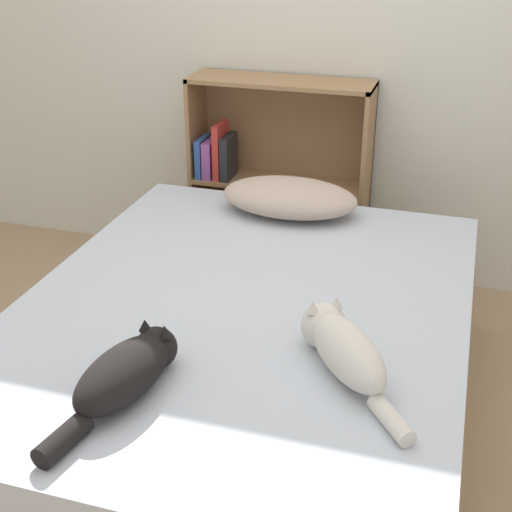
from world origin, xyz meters
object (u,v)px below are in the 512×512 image
Objects in this scene: cat_dark at (126,372)px; bed at (244,370)px; cat_light at (343,347)px; bookshelf at (275,176)px; pillow at (290,197)px.

bed is at bearing -4.23° from cat_dark.
cat_light reaches higher than bed.
bed is 1.94× the size of bookshelf.
pillow is at bearing 93.21° from bed.
bed is 4.19× the size of cat_light.
bookshelf reaches higher than bed.
bookshelf reaches higher than cat_dark.
pillow is 0.58× the size of bookshelf.
pillow is 1.11m from cat_light.
bed is 0.57m from cat_light.
bookshelf is (-0.24, 1.25, 0.24)m from bed.
bookshelf is (-0.62, 1.52, -0.10)m from cat_light.
cat_dark is at bearing -87.02° from bookshelf.
pillow is 1.09× the size of cat_dark.
cat_dark is (-0.15, -0.54, 0.33)m from bed.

